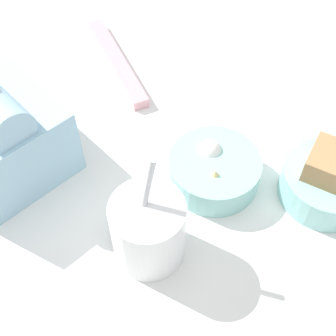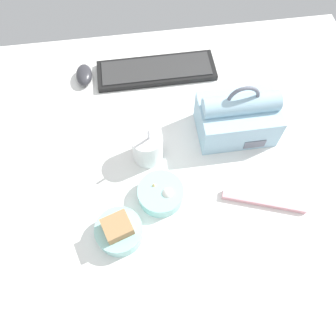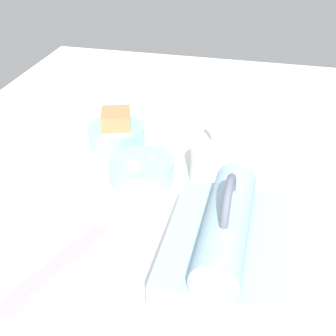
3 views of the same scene
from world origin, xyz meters
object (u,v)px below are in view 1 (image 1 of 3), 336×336
chopstick_case (117,62)px  bento_bowl_snacks (214,170)px  bento_bowl_sandwich (328,181)px  soup_cup (148,229)px

chopstick_case → bento_bowl_snacks: bearing=168.5°
bento_bowl_sandwich → chopstick_case: bento_bowl_sandwich is taller
soup_cup → bento_bowl_sandwich: soup_cup is taller
bento_bowl_sandwich → bento_bowl_snacks: bearing=37.6°
soup_cup → bento_bowl_snacks: bearing=-81.9°
soup_cup → chopstick_case: soup_cup is taller
soup_cup → bento_bowl_snacks: (1.82, -12.79, -2.56)cm
bento_bowl_sandwich → bento_bowl_snacks: (11.15, 8.59, -0.67)cm
soup_cup → bento_bowl_sandwich: (-9.33, -21.38, -1.89)cm
soup_cup → chopstick_case: (27.96, -18.12, -3.95)cm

